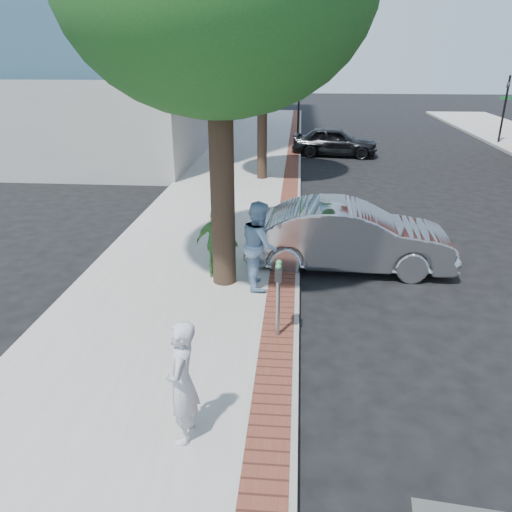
# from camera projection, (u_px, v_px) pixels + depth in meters

# --- Properties ---
(ground) EXTENTS (120.00, 120.00, 0.00)m
(ground) POSITION_uv_depth(u_px,v_px,m) (242.00, 331.00, 9.63)
(ground) COLOR black
(ground) RESTS_ON ground
(sidewalk) EXTENTS (5.00, 60.00, 0.15)m
(sidewalk) POSITION_uv_depth(u_px,v_px,m) (224.00, 207.00, 17.10)
(sidewalk) COLOR #9E9991
(sidewalk) RESTS_ON ground
(brick_strip) EXTENTS (0.60, 60.00, 0.01)m
(brick_strip) POSITION_uv_depth(u_px,v_px,m) (288.00, 206.00, 16.89)
(brick_strip) COLOR brown
(brick_strip) RESTS_ON sidewalk
(curb) EXTENTS (0.10, 60.00, 0.15)m
(curb) POSITION_uv_depth(u_px,v_px,m) (299.00, 208.00, 16.89)
(curb) COLOR gray
(curb) RESTS_ON ground
(office_base) EXTENTS (18.20, 22.20, 4.00)m
(office_base) POSITION_uv_depth(u_px,v_px,m) (69.00, 105.00, 30.17)
(office_base) COLOR gray
(office_base) RESTS_ON ground
(signal_near) EXTENTS (0.70, 0.15, 3.80)m
(signal_near) POSITION_uv_depth(u_px,v_px,m) (299.00, 103.00, 28.99)
(signal_near) COLOR black
(signal_near) RESTS_ON ground
(signal_far) EXTENTS (0.70, 0.15, 3.80)m
(signal_far) POSITION_uv_depth(u_px,v_px,m) (505.00, 104.00, 28.07)
(signal_far) COLOR black
(signal_far) RESTS_ON ground
(tree_far) EXTENTS (4.80, 4.80, 7.14)m
(tree_far) POSITION_uv_depth(u_px,v_px,m) (263.00, 43.00, 18.72)
(tree_far) COLOR black
(tree_far) RESTS_ON sidewalk
(parking_meter) EXTENTS (0.12, 0.32, 1.47)m
(parking_meter) POSITION_uv_depth(u_px,v_px,m) (278.00, 284.00, 8.79)
(parking_meter) COLOR gray
(parking_meter) RESTS_ON sidewalk
(person_gray) EXTENTS (0.43, 0.65, 1.75)m
(person_gray) POSITION_uv_depth(u_px,v_px,m) (182.00, 383.00, 6.45)
(person_gray) COLOR silver
(person_gray) RESTS_ON sidewalk
(person_officer) EXTENTS (0.93, 1.08, 1.94)m
(person_officer) POSITION_uv_depth(u_px,v_px,m) (259.00, 245.00, 10.81)
(person_officer) COLOR #7DA0C1
(person_officer) RESTS_ON sidewalk
(person_green) EXTENTS (1.03, 0.57, 1.66)m
(person_green) POSITION_uv_depth(u_px,v_px,m) (217.00, 243.00, 11.29)
(person_green) COLOR #47853C
(person_green) RESTS_ON sidewalk
(sedan_silver) EXTENTS (5.02, 1.84, 1.64)m
(sedan_silver) POSITION_uv_depth(u_px,v_px,m) (349.00, 236.00, 12.18)
(sedan_silver) COLOR #A5A7AC
(sedan_silver) RESTS_ON ground
(bg_car) EXTENTS (4.50, 2.28, 1.47)m
(bg_car) POSITION_uv_depth(u_px,v_px,m) (335.00, 141.00, 25.55)
(bg_car) COLOR black
(bg_car) RESTS_ON ground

